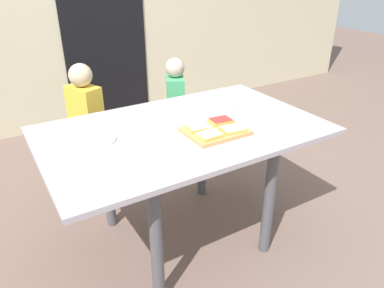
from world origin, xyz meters
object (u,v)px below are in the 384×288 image
(child_left, at_px, (87,124))
(child_right, at_px, (176,107))
(cutting_board, at_px, (215,131))
(dining_table, at_px, (183,144))
(plate_white_right, at_px, (223,106))
(plate_white_left, at_px, (98,140))
(pizza_slice_far_right, at_px, (221,121))
(pizza_slice_near_right, at_px, (233,129))
(pizza_slice_near_left, at_px, (209,135))
(pizza_slice_far_left, at_px, (199,127))

(child_left, xyz_separation_m, child_right, (0.77, 0.08, -0.05))
(cutting_board, xyz_separation_m, child_right, (0.31, 1.03, -0.26))
(dining_table, distance_m, plate_white_right, 0.43)
(plate_white_right, bearing_deg, plate_white_left, -175.33)
(pizza_slice_far_right, relative_size, pizza_slice_near_right, 0.98)
(pizza_slice_near_right, xyz_separation_m, plate_white_left, (-0.65, 0.30, -0.03))
(pizza_slice_near_left, relative_size, pizza_slice_far_right, 0.97)
(cutting_board, xyz_separation_m, pizza_slice_far_right, (0.08, 0.06, 0.02))
(pizza_slice_near_left, xyz_separation_m, child_right, (0.39, 1.09, -0.28))
(pizza_slice_near_left, distance_m, pizza_slice_far_right, 0.20)
(cutting_board, height_order, plate_white_left, cutting_board)
(dining_table, xyz_separation_m, pizza_slice_far_right, (0.20, -0.08, 0.13))
(dining_table, height_order, pizza_slice_far_right, pizza_slice_far_right)
(pizza_slice_near_right, bearing_deg, pizza_slice_near_left, 178.69)
(pizza_slice_near_left, distance_m, plate_white_left, 0.58)
(dining_table, xyz_separation_m, pizza_slice_near_right, (0.19, -0.21, 0.13))
(pizza_slice_far_left, height_order, plate_white_left, pizza_slice_far_left)
(cutting_board, xyz_separation_m, pizza_slice_far_left, (-0.07, 0.05, 0.02))
(pizza_slice_near_left, relative_size, plate_white_left, 0.69)
(dining_table, relative_size, pizza_slice_far_left, 11.61)
(cutting_board, relative_size, pizza_slice_far_left, 2.41)
(cutting_board, height_order, pizza_slice_near_left, pizza_slice_near_left)
(dining_table, bearing_deg, pizza_slice_far_left, -65.22)
(pizza_slice_far_right, relative_size, plate_white_left, 0.71)
(dining_table, xyz_separation_m, cutting_board, (0.12, -0.15, 0.11))
(plate_white_right, relative_size, child_right, 0.20)
(pizza_slice_near_right, xyz_separation_m, child_right, (0.24, 1.09, -0.28))
(pizza_slice_far_right, bearing_deg, pizza_slice_far_left, -174.97)
(plate_white_left, bearing_deg, cutting_board, -21.90)
(child_left, bearing_deg, cutting_board, -64.55)
(cutting_board, height_order, child_right, child_right)
(pizza_slice_near_left, relative_size, child_left, 0.13)
(pizza_slice_far_right, height_order, child_left, child_left)
(dining_table, relative_size, pizza_slice_near_right, 11.53)
(plate_white_left, distance_m, plate_white_right, 0.86)
(dining_table, distance_m, pizza_slice_near_left, 0.25)
(child_right, bearing_deg, child_left, -174.00)
(pizza_slice_near_left, distance_m, plate_white_right, 0.51)
(plate_white_left, xyz_separation_m, child_right, (0.90, 0.80, -0.25))
(pizza_slice_near_right, height_order, child_left, child_left)
(pizza_slice_far_left, bearing_deg, pizza_slice_near_right, -38.73)
(pizza_slice_near_left, height_order, pizza_slice_far_right, same)
(pizza_slice_far_right, xyz_separation_m, child_left, (-0.53, 0.89, -0.23))
(pizza_slice_far_left, distance_m, pizza_slice_near_right, 0.18)
(plate_white_left, bearing_deg, pizza_slice_near_right, -24.55)
(child_left, height_order, child_right, child_left)
(pizza_slice_far_left, height_order, plate_white_right, pizza_slice_far_left)
(pizza_slice_far_left, relative_size, plate_white_right, 0.72)
(cutting_board, relative_size, plate_white_left, 1.73)
(pizza_slice_far_right, relative_size, child_right, 0.14)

